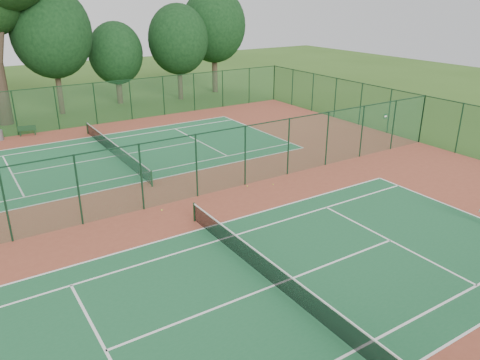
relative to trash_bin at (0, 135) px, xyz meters
name	(u,v)px	position (x,y,z in m)	size (l,w,h in m)	color
ground	(172,202)	(5.96, -17.28, -0.40)	(120.00, 120.00, 0.00)	#345A1C
red_pad	(172,202)	(5.96, -17.28, -0.39)	(40.00, 36.00, 0.01)	brown
court_near	(274,286)	(5.96, -26.28, -0.38)	(23.77, 10.97, 0.01)	#1D5C34
court_far	(115,156)	(5.96, -8.28, -0.38)	(23.77, 10.97, 0.01)	#20663A
fence_north	(76,106)	(5.96, 0.72, 1.37)	(40.00, 0.09, 3.50)	#174626
fence_east	(422,119)	(25.96, -17.28, 1.37)	(0.09, 36.00, 3.50)	#1A4F2E
fence_divider	(170,171)	(5.96, -17.28, 1.37)	(40.00, 0.09, 3.50)	#1A4F30
tennis_net_near	(274,273)	(5.96, -26.28, 0.15)	(0.10, 12.90, 0.97)	#13361B
tennis_net_far	(114,149)	(5.96, -8.28, 0.15)	(0.10, 12.90, 0.97)	#14391B
trash_bin	(0,135)	(0.00, 0.00, 0.00)	(0.43, 0.43, 0.77)	slate
bench	(27,130)	(1.94, 0.25, 0.03)	(1.37, 0.66, 0.81)	black
stray_ball_a	(247,186)	(10.50, -17.63, -0.35)	(0.07, 0.07, 0.07)	#CEE134
stray_ball_b	(273,184)	(11.89, -18.21, -0.35)	(0.06, 0.06, 0.06)	gold
stray_ball_c	(162,210)	(5.10, -17.94, -0.35)	(0.08, 0.08, 0.08)	#B7D932
evergreen_row	(66,111)	(6.46, 6.97, -0.40)	(39.00, 5.00, 12.00)	black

